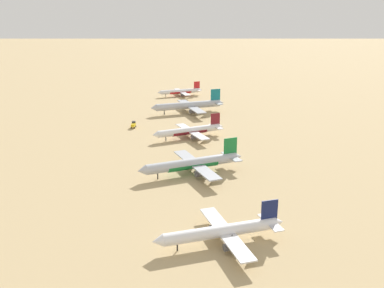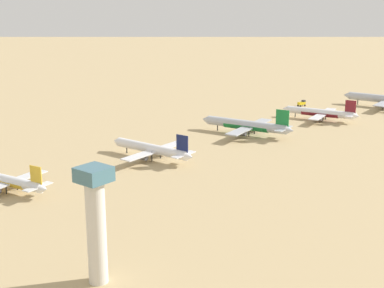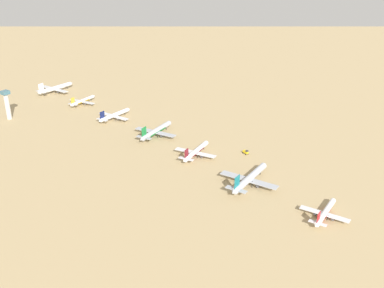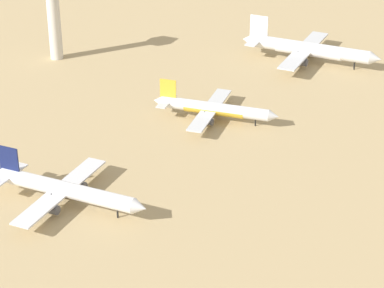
{
  "view_description": "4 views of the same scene",
  "coord_description": "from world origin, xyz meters",
  "px_view_note": "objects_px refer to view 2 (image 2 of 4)",
  "views": [
    {
      "loc": [
        56.16,
        182.38,
        75.69
      ],
      "look_at": [
        -4.94,
        -34.49,
        4.13
      ],
      "focal_mm": 41.49,
      "sensor_mm": 36.0,
      "label": 1
    },
    {
      "loc": [
        -147.54,
        229.53,
        68.43
      ],
      "look_at": [
        2.55,
        43.37,
        4.72
      ],
      "focal_mm": 51.35,
      "sensor_mm": 36.0,
      "label": 2
    },
    {
      "loc": [
        -283.89,
        -257.39,
        159.94
      ],
      "look_at": [
        0.59,
        -46.52,
        4.04
      ],
      "focal_mm": 41.51,
      "sensor_mm": 36.0,
      "label": 3
    },
    {
      "loc": [
        118.11,
        -83.78,
        107.34
      ],
      "look_at": [
        30.29,
        96.38,
        5.35
      ],
      "focal_mm": 74.1,
      "sensor_mm": 36.0,
      "label": 4
    }
  ],
  "objects_px": {
    "parked_jet_4": "(152,149)",
    "parked_jet_5": "(7,181)",
    "parked_jet_3": "(247,125)",
    "parked_jet_2": "(321,113)",
    "service_truck": "(302,103)",
    "control_tower": "(96,219)"
  },
  "relations": [
    {
      "from": "parked_jet_4",
      "to": "parked_jet_5",
      "type": "distance_m",
      "value": 65.03
    },
    {
      "from": "parked_jet_3",
      "to": "parked_jet_5",
      "type": "xyz_separation_m",
      "value": [
        21.01,
        126.91,
        -1.06
      ]
    },
    {
      "from": "parked_jet_2",
      "to": "service_truck",
      "type": "relative_size",
      "value": 8.04
    },
    {
      "from": "parked_jet_5",
      "to": "service_truck",
      "type": "xyz_separation_m",
      "value": [
        -6.22,
        -214.4,
        -1.89
      ]
    },
    {
      "from": "parked_jet_5",
      "to": "service_truck",
      "type": "bearing_deg",
      "value": -91.66
    },
    {
      "from": "parked_jet_2",
      "to": "service_truck",
      "type": "height_order",
      "value": "parked_jet_2"
    },
    {
      "from": "parked_jet_3",
      "to": "parked_jet_5",
      "type": "distance_m",
      "value": 128.65
    },
    {
      "from": "parked_jet_5",
      "to": "control_tower",
      "type": "relative_size",
      "value": 1.38
    },
    {
      "from": "parked_jet_2",
      "to": "parked_jet_3",
      "type": "bearing_deg",
      "value": 76.08
    },
    {
      "from": "parked_jet_5",
      "to": "parked_jet_2",
      "type": "bearing_deg",
      "value": -100.8
    },
    {
      "from": "parked_jet_4",
      "to": "parked_jet_3",
      "type": "bearing_deg",
      "value": -97.21
    },
    {
      "from": "control_tower",
      "to": "service_truck",
      "type": "bearing_deg",
      "value": -73.61
    },
    {
      "from": "parked_jet_2",
      "to": "control_tower",
      "type": "relative_size",
      "value": 1.52
    },
    {
      "from": "parked_jet_3",
      "to": "parked_jet_4",
      "type": "relative_size",
      "value": 1.14
    },
    {
      "from": "parked_jet_4",
      "to": "service_truck",
      "type": "relative_size",
      "value": 8.11
    },
    {
      "from": "parked_jet_3",
      "to": "control_tower",
      "type": "xyz_separation_m",
      "value": [
        -55.37,
        151.05,
        11.67
      ]
    },
    {
      "from": "parked_jet_2",
      "to": "parked_jet_3",
      "type": "xyz_separation_m",
      "value": [
        13.87,
        55.93,
        0.64
      ]
    },
    {
      "from": "parked_jet_2",
      "to": "parked_jet_3",
      "type": "distance_m",
      "value": 57.63
    },
    {
      "from": "parked_jet_2",
      "to": "parked_jet_4",
      "type": "xyz_separation_m",
      "value": [
        21.86,
        119.13,
        0.08
      ]
    },
    {
      "from": "parked_jet_5",
      "to": "control_tower",
      "type": "bearing_deg",
      "value": 162.47
    },
    {
      "from": "parked_jet_2",
      "to": "parked_jet_5",
      "type": "relative_size",
      "value": 1.1
    },
    {
      "from": "parked_jet_5",
      "to": "control_tower",
      "type": "height_order",
      "value": "control_tower"
    }
  ]
}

